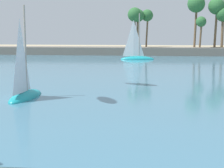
{
  "coord_description": "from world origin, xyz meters",
  "views": [
    {
      "loc": [
        3.16,
        -4.99,
        5.87
      ],
      "look_at": [
        1.13,
        15.18,
        2.84
      ],
      "focal_mm": 59.54,
      "sensor_mm": 36.0,
      "label": 1
    }
  ],
  "objects": [
    {
      "name": "palm_headland",
      "position": [
        5.83,
        78.67,
        3.52
      ],
      "size": [
        83.63,
        6.72,
        13.49
      ],
      "color": "slate",
      "rests_on": "ground"
    },
    {
      "name": "sailboat_near_shore",
      "position": [
        -7.28,
        25.03,
        0.81
      ],
      "size": [
        2.13,
        5.86,
        8.35
      ],
      "color": "teal",
      "rests_on": "sea"
    },
    {
      "name": "sailboat_mid_bay",
      "position": [
        0.75,
        65.86,
        0.9
      ],
      "size": [
        6.63,
        2.77,
        9.33
      ],
      "color": "teal",
      "rests_on": "sea"
    },
    {
      "name": "sea",
      "position": [
        0.0,
        64.05,
        0.03
      ],
      "size": [
        220.0,
        109.02,
        0.06
      ],
      "primitive_type": "cube",
      "color": "teal",
      "rests_on": "ground"
    }
  ]
}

